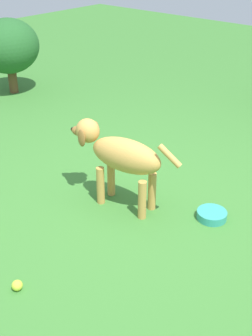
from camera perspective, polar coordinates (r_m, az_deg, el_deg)
ground at (r=3.30m, az=0.09°, el=-5.86°), size 14.00×14.00×0.00m
dog at (r=3.20m, az=-0.83°, el=1.72°), size 0.30×0.94×0.64m
tennis_ball_1 at (r=2.75m, az=-13.95°, el=-14.58°), size 0.07×0.07×0.07m
water_bowl at (r=3.29m, az=11.07°, el=-6.00°), size 0.22×0.22×0.06m
shrub_near at (r=5.75m, az=-15.02°, el=15.01°), size 0.78×0.70×0.92m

